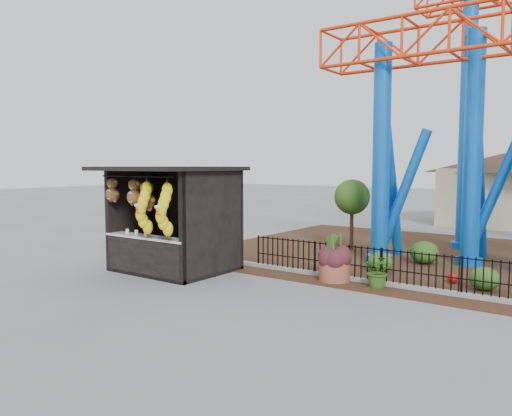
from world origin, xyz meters
The scene contains 9 objects.
ground centered at (0.00, 0.00, 0.00)m, with size 120.00×120.00×0.00m, color slate.
mulch_bed centered at (4.00, 8.00, 0.01)m, with size 18.00×12.00×0.02m, color #331E11.
curb centered at (4.00, 3.00, 0.06)m, with size 18.00×0.18×0.12m, color gray.
prize_booth centered at (-2.97, 0.89, 1.53)m, with size 3.50×3.40×3.12m.
picket_fence centered at (4.90, 3.00, 0.50)m, with size 12.20×0.06×1.00m, color black, non-canonical shape.
terracotta_planter centered at (1.58, 2.70, 0.28)m, with size 0.84×0.84×0.55m, color brown.
planter_foliage centered at (1.58, 2.70, 0.87)m, with size 0.70×0.70×0.64m, color #39161C.
potted_plant centered at (2.84, 2.70, 0.45)m, with size 0.80×0.69×0.89m, color #275418.
landscaping centered at (4.10, 5.27, 0.31)m, with size 7.63×3.59×0.72m.
Camera 1 is at (7.75, -9.36, 3.14)m, focal length 35.00 mm.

